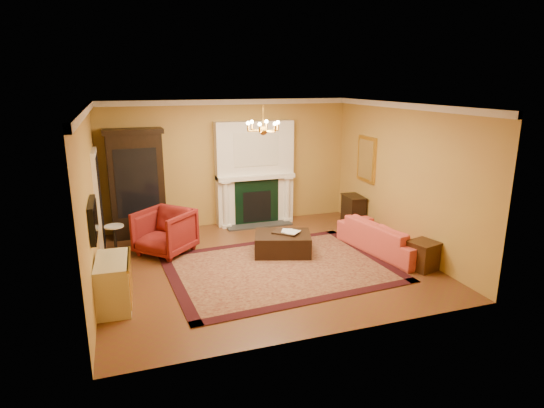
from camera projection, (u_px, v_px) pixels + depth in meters
name	position (u px, v px, depth m)	size (l,w,h in m)	color
floor	(264.00, 263.00, 8.81)	(6.00, 5.50, 0.02)	brown
ceiling	(263.00, 105.00, 8.02)	(6.00, 5.50, 0.02)	white
wall_back	(229.00, 163.00, 10.94)	(6.00, 0.02, 3.00)	#AF813F
wall_front	(328.00, 233.00, 5.89)	(6.00, 0.02, 3.00)	#AF813F
wall_left	(90.00, 201.00, 7.48)	(0.02, 5.50, 3.00)	#AF813F
wall_right	(403.00, 177.00, 9.35)	(0.02, 5.50, 3.00)	#AF813F
fireplace	(255.00, 175.00, 11.03)	(1.90, 0.70, 2.50)	white
crown_molding	(248.00, 106.00, 8.91)	(6.00, 5.50, 0.12)	silver
doorway	(99.00, 202.00, 9.17)	(0.08, 1.05, 2.10)	white
tv_panel	(93.00, 220.00, 6.99)	(0.09, 0.95, 0.58)	black
gilt_mirror	(366.00, 159.00, 10.57)	(0.06, 0.76, 1.05)	gold
chandelier	(263.00, 127.00, 8.12)	(0.63, 0.55, 0.53)	#B88832
oriental_rug	(280.00, 268.00, 8.56)	(4.07, 3.05, 0.02)	#430F0E
china_cabinet	(137.00, 186.00, 10.11)	(1.16, 0.53, 2.32)	black
wingback_armchair	(165.00, 230.00, 9.19)	(0.98, 0.91, 1.00)	maroon
pedestal_table	(115.00, 239.00, 8.98)	(0.37, 0.37, 0.67)	black
commode	(114.00, 283.00, 7.05)	(0.49, 1.03, 0.77)	beige
coral_sofa	(386.00, 232.00, 9.30)	(2.17, 0.63, 0.85)	#E35748
end_table	(423.00, 256.00, 8.45)	(0.44, 0.44, 0.52)	#37210F
console_table	(353.00, 211.00, 11.01)	(0.37, 0.64, 0.72)	black
leather_ottoman	(283.00, 243.00, 9.22)	(1.11, 0.81, 0.41)	black
ottoman_tray	(286.00, 232.00, 9.23)	(0.48, 0.37, 0.03)	black
book_a	(282.00, 225.00, 9.18)	(0.20, 0.02, 0.27)	gray
book_b	(288.00, 225.00, 9.14)	(0.23, 0.02, 0.31)	gray
topiary_left	(226.00, 167.00, 10.71)	(0.14, 0.14, 0.38)	tan
topiary_right	(280.00, 164.00, 11.13)	(0.14, 0.14, 0.38)	tan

